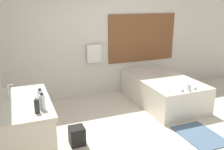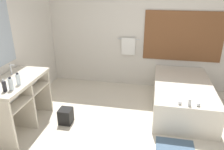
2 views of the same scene
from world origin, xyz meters
name	(u,v)px [view 1 (image 1 of 2)]	position (x,y,z in m)	size (l,w,h in m)	color
ground_plane	(155,139)	(0.00, 0.00, 0.00)	(16.00, 16.00, 0.00)	beige
wall_back_with_blinds	(107,36)	(0.03, 2.23, 1.35)	(7.40, 0.13, 2.70)	silver
vanity_counter	(26,120)	(-1.87, 0.09, 0.64)	(0.62, 1.21, 0.91)	beige
sink_faucet	(8,92)	(-2.05, 0.25, 1.00)	(0.09, 0.04, 0.18)	silver
bathtub	(162,89)	(0.90, 1.24, 0.31)	(1.08, 1.89, 0.68)	silver
water_bottle_1	(42,102)	(-1.69, -0.28, 1.01)	(0.07, 0.07, 0.20)	white
water_bottle_2	(40,97)	(-1.69, -0.10, 1.00)	(0.07, 0.07, 0.19)	white
soap_dispenser	(37,106)	(-1.76, -0.34, 0.99)	(0.06, 0.06, 0.19)	#28282D
waste_bin	(77,136)	(-1.18, 0.33, 0.14)	(0.23, 0.23, 0.28)	black
bath_mat	(200,135)	(0.72, -0.18, 0.01)	(0.58, 0.81, 0.02)	slate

